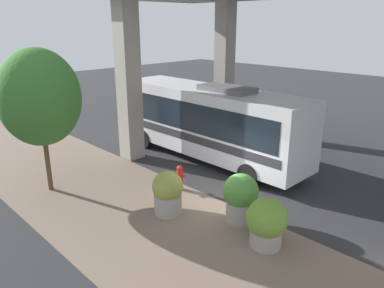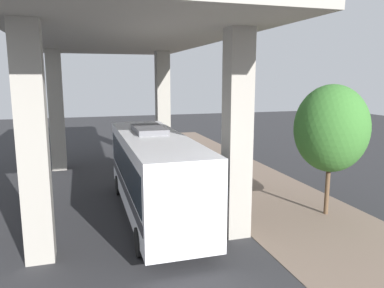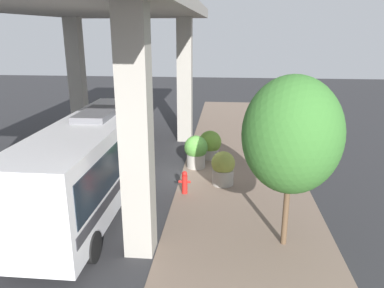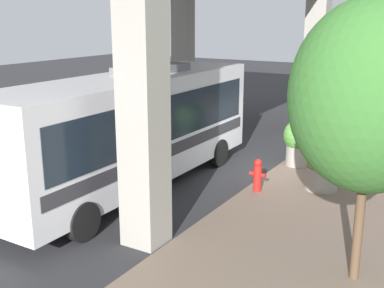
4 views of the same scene
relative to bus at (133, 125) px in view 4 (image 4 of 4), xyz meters
name	(u,v)px [view 4 (image 4 of 4)]	position (x,y,z in m)	size (l,w,h in m)	color
ground_plane	(268,173)	(-3.08, -3.55, -2.05)	(80.00, 80.00, 0.00)	#2D2D30
sidewalk_strip	(356,188)	(-6.08, -3.55, -2.04)	(6.00, 40.00, 0.02)	#7A6656
bus	(133,125)	(0.00, 0.00, 0.00)	(2.72, 10.44, 3.80)	silver
fire_hydrant	(258,175)	(-3.50, -1.64, -1.52)	(0.53, 0.25, 1.06)	red
planter_front	(300,141)	(-3.73, -4.95, -1.14)	(1.22, 1.22, 1.73)	#9E998E
planter_middle	(322,165)	(-5.17, -2.82, -1.23)	(1.10, 1.10, 1.61)	#9E998E
planter_back	(330,137)	(-4.39, -6.48, -1.23)	(1.26, 1.26, 1.60)	#9E998E
street_tree_near	(371,97)	(-7.30, 2.08, 1.78)	(3.12, 3.12, 5.72)	brown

